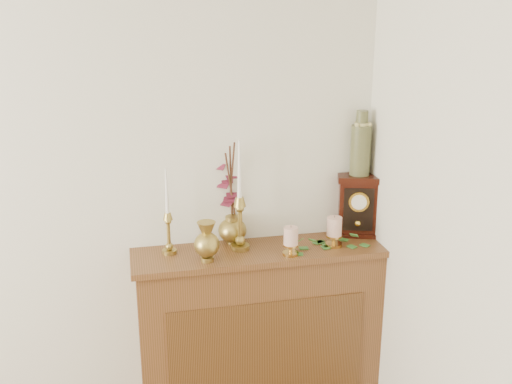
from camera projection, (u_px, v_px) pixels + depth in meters
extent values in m
cube|color=brown|center=(260.00, 336.00, 3.05)|extent=(1.20, 0.30, 0.90)
cube|color=brown|center=(267.00, 360.00, 2.92)|extent=(0.96, 0.01, 0.63)
cube|color=brown|center=(260.00, 252.00, 2.91)|extent=(1.24, 0.34, 0.03)
cylinder|color=#AB9544|center=(169.00, 251.00, 2.85)|extent=(0.07, 0.07, 0.02)
sphere|color=#AB9544|center=(169.00, 246.00, 2.84)|extent=(0.04, 0.04, 0.04)
cylinder|color=#AB9544|center=(169.00, 234.00, 2.83)|extent=(0.02, 0.02, 0.12)
sphere|color=#AB9544|center=(168.00, 221.00, 2.81)|extent=(0.03, 0.03, 0.03)
cone|color=#AB9544|center=(168.00, 216.00, 2.80)|extent=(0.05, 0.05, 0.03)
cone|color=white|center=(167.00, 191.00, 2.76)|extent=(0.02, 0.02, 0.22)
cylinder|color=#AB9544|center=(240.00, 247.00, 2.90)|extent=(0.09, 0.09, 0.02)
sphere|color=#AB9544|center=(240.00, 240.00, 2.89)|extent=(0.05, 0.05, 0.05)
cylinder|color=#AB9544|center=(240.00, 225.00, 2.87)|extent=(0.02, 0.02, 0.16)
sphere|color=#AB9544|center=(240.00, 209.00, 2.84)|extent=(0.04, 0.04, 0.04)
cone|color=#AB9544|center=(240.00, 202.00, 2.83)|extent=(0.06, 0.06, 0.04)
cone|color=white|center=(240.00, 170.00, 2.78)|extent=(0.02, 0.02, 0.28)
cylinder|color=#AB9544|center=(207.00, 259.00, 2.76)|extent=(0.06, 0.06, 0.02)
sphere|color=#AB9544|center=(207.00, 245.00, 2.74)|extent=(0.12, 0.12, 0.12)
cone|color=#AB9544|center=(206.00, 228.00, 2.72)|extent=(0.09, 0.09, 0.06)
cylinder|color=#AB9544|center=(233.00, 242.00, 2.98)|extent=(0.06, 0.06, 0.01)
ellipsoid|color=#AB9544|center=(232.00, 230.00, 2.96)|extent=(0.14, 0.14, 0.12)
cylinder|color=#AB9544|center=(232.00, 219.00, 2.94)|extent=(0.07, 0.07, 0.03)
cylinder|color=#472819|center=(230.00, 185.00, 2.90)|extent=(0.06, 0.07, 0.34)
cylinder|color=#472819|center=(231.00, 182.00, 2.90)|extent=(0.03, 0.07, 0.37)
cylinder|color=#472819|center=(232.00, 179.00, 2.89)|extent=(0.02, 0.13, 0.39)
cylinder|color=gold|center=(291.00, 253.00, 2.83)|extent=(0.08, 0.08, 0.01)
cylinder|color=gold|center=(291.00, 249.00, 2.83)|extent=(0.02, 0.02, 0.03)
cylinder|color=gold|center=(291.00, 245.00, 2.82)|extent=(0.07, 0.07, 0.01)
cylinder|color=beige|center=(291.00, 236.00, 2.81)|extent=(0.07, 0.07, 0.09)
cylinder|color=#472819|center=(291.00, 227.00, 2.79)|extent=(0.00, 0.00, 0.01)
cylinder|color=gold|center=(334.00, 245.00, 2.94)|extent=(0.08, 0.08, 0.01)
cylinder|color=gold|center=(334.00, 240.00, 2.93)|extent=(0.02, 0.02, 0.04)
cylinder|color=gold|center=(334.00, 236.00, 2.92)|extent=(0.08, 0.08, 0.01)
cylinder|color=beige|center=(334.00, 226.00, 2.91)|extent=(0.07, 0.07, 0.09)
cylinder|color=#472819|center=(335.00, 217.00, 2.89)|extent=(0.00, 0.00, 0.01)
cube|color=#36712B|center=(347.00, 242.00, 2.97)|extent=(0.05, 0.04, 0.00)
cube|color=#36712B|center=(313.00, 247.00, 2.92)|extent=(0.06, 0.05, 0.00)
cube|color=#36712B|center=(304.00, 251.00, 2.87)|extent=(0.05, 0.05, 0.00)
cube|color=#36712B|center=(306.00, 244.00, 2.95)|extent=(0.04, 0.05, 0.00)
cube|color=#36712B|center=(306.00, 253.00, 2.85)|extent=(0.04, 0.04, 0.00)
cube|color=#36712B|center=(310.00, 246.00, 2.93)|extent=(0.05, 0.05, 0.00)
cube|color=#36712B|center=(297.00, 250.00, 2.88)|extent=(0.05, 0.05, 0.00)
cube|color=#36712B|center=(301.00, 246.00, 2.92)|extent=(0.05, 0.05, 0.00)
cube|color=#36712B|center=(326.00, 242.00, 2.98)|extent=(0.04, 0.05, 0.00)
cube|color=#36712B|center=(343.00, 245.00, 2.94)|extent=(0.06, 0.05, 0.00)
cube|color=#36712B|center=(299.00, 241.00, 2.89)|extent=(0.04, 0.03, 0.02)
cube|color=#36712B|center=(313.00, 241.00, 2.84)|extent=(0.04, 0.03, 0.02)
cube|color=#36712B|center=(354.00, 235.00, 2.93)|extent=(0.05, 0.04, 0.02)
cube|color=#38130B|center=(356.00, 232.00, 3.09)|extent=(0.25, 0.20, 0.02)
cube|color=#38130B|center=(357.00, 206.00, 3.05)|extent=(0.22, 0.18, 0.28)
cube|color=#38130B|center=(359.00, 178.00, 3.01)|extent=(0.25, 0.20, 0.03)
cube|color=black|center=(358.00, 210.00, 2.99)|extent=(0.14, 0.05, 0.22)
cylinder|color=yellow|center=(359.00, 202.00, 2.97)|extent=(0.10, 0.04, 0.10)
cylinder|color=silver|center=(359.00, 202.00, 2.97)|extent=(0.07, 0.03, 0.08)
sphere|color=yellow|center=(358.00, 223.00, 3.02)|extent=(0.03, 0.03, 0.03)
cylinder|color=#1B372D|center=(360.00, 150.00, 2.97)|extent=(0.10, 0.10, 0.25)
cylinder|color=#1B372D|center=(362.00, 119.00, 2.92)|extent=(0.06, 0.06, 0.08)
cylinder|color=tan|center=(362.00, 124.00, 2.93)|extent=(0.07, 0.07, 0.02)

